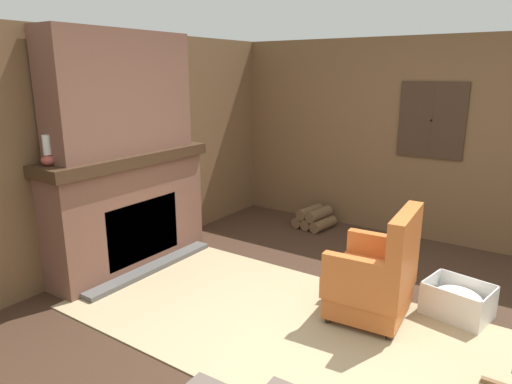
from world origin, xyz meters
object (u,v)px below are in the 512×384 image
(laundry_basket, at_px, (458,300))
(oil_lamp_vase, at_px, (48,155))
(firewood_stack, at_px, (314,218))
(armchair, at_px, (376,278))
(storage_case, at_px, (163,138))

(laundry_basket, relative_size, oil_lamp_vase, 2.12)
(laundry_basket, bearing_deg, firewood_stack, 146.37)
(armchair, relative_size, storage_case, 3.55)
(armchair, height_order, storage_case, storage_case)
(armchair, bearing_deg, oil_lamp_vase, 20.95)
(laundry_basket, distance_m, oil_lamp_vase, 3.65)
(armchair, xyz_separation_m, oil_lamp_vase, (-2.51, -1.19, 0.94))
(firewood_stack, xyz_separation_m, oil_lamp_vase, (-1.06, -2.93, 1.17))
(laundry_basket, distance_m, storage_case, 3.29)
(firewood_stack, xyz_separation_m, laundry_basket, (2.01, -1.34, 0.02))
(firewood_stack, bearing_deg, laundry_basket, -33.63)
(oil_lamp_vase, relative_size, storage_case, 1.00)
(oil_lamp_vase, height_order, storage_case, oil_lamp_vase)
(armchair, bearing_deg, laundry_basket, -148.68)
(laundry_basket, xyz_separation_m, oil_lamp_vase, (-3.08, -1.59, 1.15))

